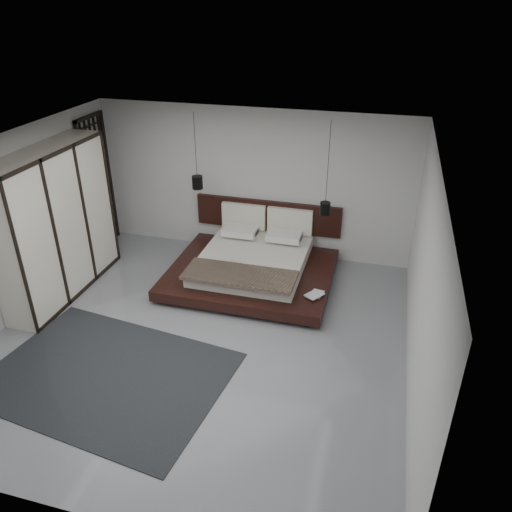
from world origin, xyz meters
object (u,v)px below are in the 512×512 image
(pendant_left, at_px, (197,182))
(rug, at_px, (107,375))
(bed, at_px, (253,264))
(wardrobe, at_px, (55,224))
(pendant_right, at_px, (325,208))
(lattice_screen, at_px, (99,184))

(pendant_left, xyz_separation_m, rug, (-0.05, -3.47, -1.55))
(bed, relative_size, wardrobe, 1.12)
(wardrobe, bearing_deg, bed, 22.11)
(pendant_left, xyz_separation_m, pendant_right, (2.32, 0.00, -0.24))
(bed, distance_m, wardrobe, 3.37)
(pendant_left, xyz_separation_m, wardrobe, (-1.84, -1.67, -0.32))
(wardrobe, bearing_deg, pendant_right, 21.85)
(lattice_screen, height_order, bed, lattice_screen)
(pendant_left, relative_size, pendant_right, 0.85)
(pendant_right, distance_m, rug, 4.40)
(bed, bearing_deg, lattice_screen, 170.50)
(pendant_right, bearing_deg, bed, -158.83)
(rug, bearing_deg, bed, 68.16)
(wardrobe, relative_size, rug, 0.80)
(pendant_right, xyz_separation_m, rug, (-2.37, -3.47, -1.31))
(bed, xyz_separation_m, rug, (-1.21, -3.02, -0.28))
(lattice_screen, relative_size, rug, 0.83)
(pendant_right, bearing_deg, lattice_screen, 178.76)
(pendant_left, height_order, rug, pendant_left)
(pendant_left, bearing_deg, pendant_right, 0.00)
(lattice_screen, xyz_separation_m, wardrobe, (0.25, -1.76, -0.06))
(lattice_screen, relative_size, wardrobe, 1.03)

